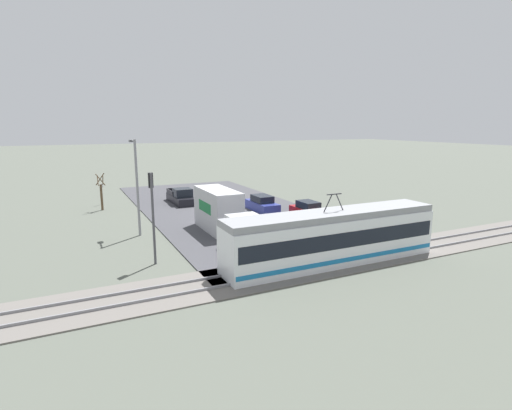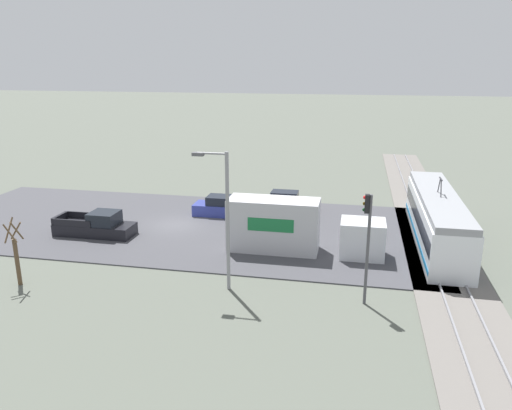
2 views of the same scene
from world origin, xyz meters
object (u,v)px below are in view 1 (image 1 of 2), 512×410
at_px(light_rail_tram, 332,238).
at_px(traffic_light_pole, 152,206).
at_px(street_tree, 101,194).
at_px(box_truck, 224,215).
at_px(sedan_car_0, 262,204).
at_px(no_parking_sign, 102,192).
at_px(sedan_car_1, 308,211).
at_px(street_lamp_near_crossing, 137,180).
at_px(pickup_truck, 181,197).

xyz_separation_m(light_rail_tram, traffic_light_pole, (10.37, -4.95, 2.07)).
xyz_separation_m(light_rail_tram, street_tree, (11.90, -24.12, 0.05)).
xyz_separation_m(box_truck, traffic_light_pole, (6.56, 4.48, 2.10)).
relative_size(sedan_car_0, street_tree, 1.19).
bearing_deg(no_parking_sign, sedan_car_1, 137.39).
bearing_deg(sedan_car_1, traffic_light_pole, -157.84).
distance_m(street_tree, street_lamp_near_crossing, 12.05).
relative_size(sedan_car_0, street_lamp_near_crossing, 0.60).
relative_size(light_rail_tram, street_lamp_near_crossing, 1.91).
bearing_deg(pickup_truck, light_rail_tram, 98.15).
relative_size(box_truck, pickup_truck, 1.78).
bearing_deg(sedan_car_0, box_truck, -135.31).
bearing_deg(pickup_truck, no_parking_sign, -22.24).
relative_size(street_tree, no_parking_sign, 1.65).
relative_size(light_rail_tram, sedan_car_1, 3.44).
xyz_separation_m(sedan_car_1, street_lamp_near_crossing, (15.68, -1.06, 3.76)).
bearing_deg(pickup_truck, box_truck, 88.52).
distance_m(box_truck, sedan_car_0, 9.71).
xyz_separation_m(light_rail_tram, box_truck, (3.80, -9.44, -0.03)).
height_order(box_truck, street_lamp_near_crossing, street_lamp_near_crossing).
distance_m(light_rail_tram, sedan_car_1, 12.81).
xyz_separation_m(pickup_truck, no_parking_sign, (8.13, -3.33, 0.70)).
bearing_deg(street_lamp_near_crossing, street_tree, -80.95).
height_order(sedan_car_1, traffic_light_pole, traffic_light_pole).
height_order(light_rail_tram, traffic_light_pole, traffic_light_pole).
height_order(sedan_car_0, traffic_light_pole, traffic_light_pole).
height_order(pickup_truck, street_lamp_near_crossing, street_lamp_near_crossing).
bearing_deg(sedan_car_1, sedan_car_0, 118.24).
xyz_separation_m(light_rail_tram, sedan_car_0, (-3.06, -16.23, -0.99)).
relative_size(box_truck, sedan_car_0, 2.19).
xyz_separation_m(sedan_car_1, traffic_light_pole, (15.99, 6.51, 3.06)).
xyz_separation_m(sedan_car_1, street_tree, (17.53, -12.65, 1.04)).
relative_size(traffic_light_pole, street_tree, 1.52).
relative_size(light_rail_tram, pickup_truck, 2.58).
bearing_deg(street_lamp_near_crossing, pickup_truck, -120.13).
bearing_deg(street_tree, street_lamp_near_crossing, 99.05).
bearing_deg(traffic_light_pole, box_truck, -145.67).
xyz_separation_m(street_lamp_near_crossing, no_parking_sign, (1.51, -14.75, -3.05)).
relative_size(sedan_car_0, sedan_car_1, 1.08).
distance_m(box_truck, street_lamp_near_crossing, 7.52).
relative_size(box_truck, sedan_car_1, 2.37).
height_order(traffic_light_pole, no_parking_sign, traffic_light_pole).
height_order(light_rail_tram, street_tree, light_rail_tram).
bearing_deg(light_rail_tram, street_tree, -63.73).
distance_m(box_truck, traffic_light_pole, 8.22).
relative_size(traffic_light_pole, street_lamp_near_crossing, 0.76).
bearing_deg(traffic_light_pole, pickup_truck, -110.07).
bearing_deg(pickup_truck, street_tree, -1.18).
bearing_deg(no_parking_sign, street_lamp_near_crossing, 95.83).
distance_m(light_rail_tram, box_truck, 10.17).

